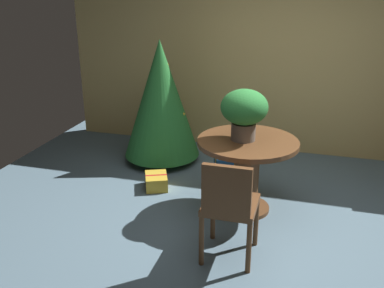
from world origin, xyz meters
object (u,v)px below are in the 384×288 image
wooden_chair_near (229,204)px  round_dining_table (247,164)px  holiday_tree (161,99)px  flower_vase (244,110)px  gift_box_gold (156,181)px  gift_box_blue (225,164)px

wooden_chair_near → round_dining_table: bearing=90.0°
holiday_tree → wooden_chair_near: bearing=-56.4°
flower_vase → wooden_chair_near: (0.05, -0.90, -0.54)m
gift_box_gold → wooden_chair_near: bearing=-46.6°
wooden_chair_near → holiday_tree: size_ratio=0.58×
flower_vase → holiday_tree: size_ratio=0.32×
round_dining_table → gift_box_blue: size_ratio=3.42×
wooden_chair_near → holiday_tree: (-1.27, 1.91, 0.31)m
flower_vase → wooden_chair_near: flower_vase is taller
flower_vase → gift_box_blue: flower_vase is taller
holiday_tree → gift_box_gold: size_ratio=4.12×
wooden_chair_near → gift_box_blue: 1.90m
flower_vase → gift_box_gold: (-1.01, 0.22, -1.00)m
round_dining_table → gift_box_gold: round_dining_table is taller
wooden_chair_near → gift_box_blue: bearing=102.6°
holiday_tree → round_dining_table: bearing=-38.4°
flower_vase → holiday_tree: bearing=140.4°
flower_vase → gift_box_gold: size_ratio=1.31×
gift_box_blue → wooden_chair_near: bearing=-77.4°
round_dining_table → flower_vase: 0.56m
round_dining_table → flower_vase: (-0.05, -0.00, 0.56)m
wooden_chair_near → gift_box_blue: wooden_chair_near is taller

